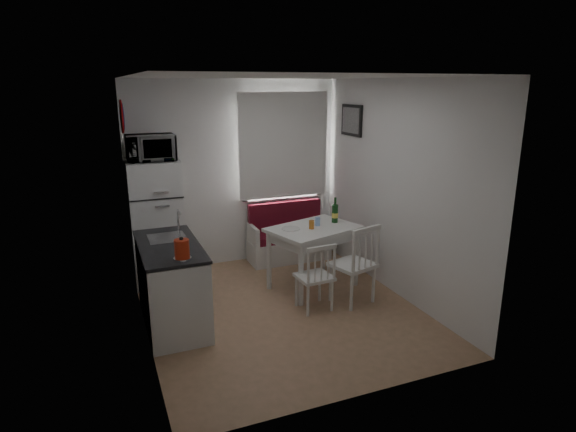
% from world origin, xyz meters
% --- Properties ---
extents(floor, '(3.00, 3.50, 0.02)m').
position_xyz_m(floor, '(0.00, 0.00, 0.00)').
color(floor, '#967350').
rests_on(floor, ground).
extents(ceiling, '(3.00, 3.50, 0.02)m').
position_xyz_m(ceiling, '(0.00, 0.00, 2.60)').
color(ceiling, white).
rests_on(ceiling, wall_back).
extents(wall_back, '(3.00, 0.02, 2.60)m').
position_xyz_m(wall_back, '(0.00, 1.75, 1.30)').
color(wall_back, white).
rests_on(wall_back, floor).
extents(wall_front, '(3.00, 0.02, 2.60)m').
position_xyz_m(wall_front, '(0.00, -1.75, 1.30)').
color(wall_front, white).
rests_on(wall_front, floor).
extents(wall_left, '(0.02, 3.50, 2.60)m').
position_xyz_m(wall_left, '(-1.50, 0.00, 1.30)').
color(wall_left, white).
rests_on(wall_left, floor).
extents(wall_right, '(0.02, 3.50, 2.60)m').
position_xyz_m(wall_right, '(1.50, 0.00, 1.30)').
color(wall_right, white).
rests_on(wall_right, floor).
extents(window, '(1.22, 0.06, 1.47)m').
position_xyz_m(window, '(0.70, 1.72, 1.62)').
color(window, white).
rests_on(window, wall_back).
extents(curtain, '(1.35, 0.02, 1.50)m').
position_xyz_m(curtain, '(0.70, 1.65, 1.68)').
color(curtain, white).
rests_on(curtain, wall_back).
extents(kitchen_counter, '(0.62, 1.32, 1.16)m').
position_xyz_m(kitchen_counter, '(-1.20, 0.16, 0.46)').
color(kitchen_counter, white).
rests_on(kitchen_counter, floor).
extents(wall_sign, '(0.03, 0.40, 0.40)m').
position_xyz_m(wall_sign, '(-1.47, 1.45, 2.15)').
color(wall_sign, navy).
rests_on(wall_sign, wall_left).
extents(picture_frame, '(0.04, 0.52, 0.42)m').
position_xyz_m(picture_frame, '(1.48, 1.10, 2.05)').
color(picture_frame, black).
rests_on(picture_frame, wall_right).
extents(bench, '(1.18, 0.46, 0.85)m').
position_xyz_m(bench, '(0.71, 1.51, 0.28)').
color(bench, white).
rests_on(bench, floor).
extents(dining_table, '(1.24, 1.03, 0.80)m').
position_xyz_m(dining_table, '(0.62, 0.45, 0.71)').
color(dining_table, white).
rests_on(dining_table, floor).
extents(chair_left, '(0.40, 0.39, 0.44)m').
position_xyz_m(chair_left, '(0.37, -0.20, 0.50)').
color(chair_left, white).
rests_on(chair_left, floor).
extents(chair_right, '(0.56, 0.55, 0.52)m').
position_xyz_m(chair_right, '(0.87, -0.22, 0.60)').
color(chair_right, white).
rests_on(chair_right, floor).
extents(fridge, '(0.64, 0.64, 1.61)m').
position_xyz_m(fridge, '(-1.18, 1.40, 0.81)').
color(fridge, white).
rests_on(fridge, floor).
extents(microwave, '(0.58, 0.39, 0.32)m').
position_xyz_m(microwave, '(-1.18, 1.35, 1.77)').
color(microwave, white).
rests_on(microwave, fridge).
extents(kettle, '(0.17, 0.17, 0.23)m').
position_xyz_m(kettle, '(-1.15, -0.38, 1.01)').
color(kettle, '#AF250E').
rests_on(kettle, kitchen_counter).
extents(wine_bottle, '(0.08, 0.08, 0.33)m').
position_xyz_m(wine_bottle, '(0.97, 0.55, 0.96)').
color(wine_bottle, '#144018').
rests_on(wine_bottle, dining_table).
extents(drinking_glass_orange, '(0.06, 0.06, 0.11)m').
position_xyz_m(drinking_glass_orange, '(0.57, 0.40, 0.85)').
color(drinking_glass_orange, orange).
rests_on(drinking_glass_orange, dining_table).
extents(drinking_glass_blue, '(0.06, 0.06, 0.11)m').
position_xyz_m(drinking_glass_blue, '(0.70, 0.50, 0.85)').
color(drinking_glass_blue, '#90B9F5').
rests_on(drinking_glass_blue, dining_table).
extents(plate, '(0.22, 0.22, 0.02)m').
position_xyz_m(plate, '(0.32, 0.47, 0.81)').
color(plate, white).
rests_on(plate, dining_table).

